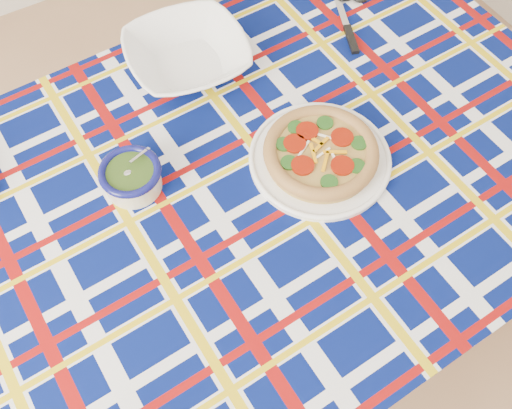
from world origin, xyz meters
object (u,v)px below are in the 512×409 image
dining_table (241,205)px  pesto_bowl (131,176)px  main_focaccia_plate (321,153)px  serving_bowl (187,56)px

dining_table → pesto_bowl: bearing=147.1°
main_focaccia_plate → serving_bowl: bearing=106.8°
dining_table → pesto_bowl: 0.24m
pesto_bowl → serving_bowl: bearing=44.4°
pesto_bowl → main_focaccia_plate: bearing=-21.0°
main_focaccia_plate → serving_bowl: (-0.11, 0.38, 0.00)m
pesto_bowl → serving_bowl: size_ratio=0.45×
main_focaccia_plate → serving_bowl: serving_bowl is taller
main_focaccia_plate → serving_bowl: 0.39m
main_focaccia_plate → serving_bowl: size_ratio=1.11×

